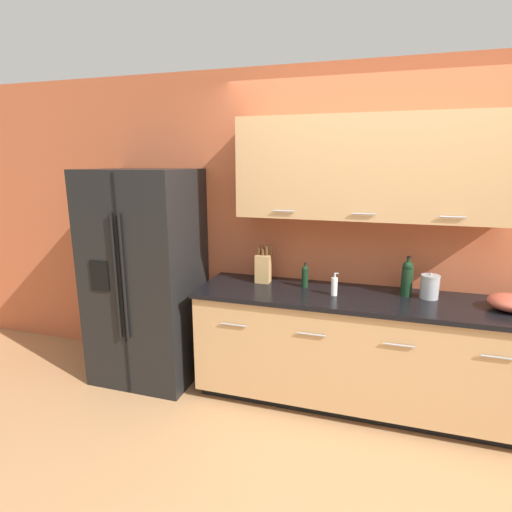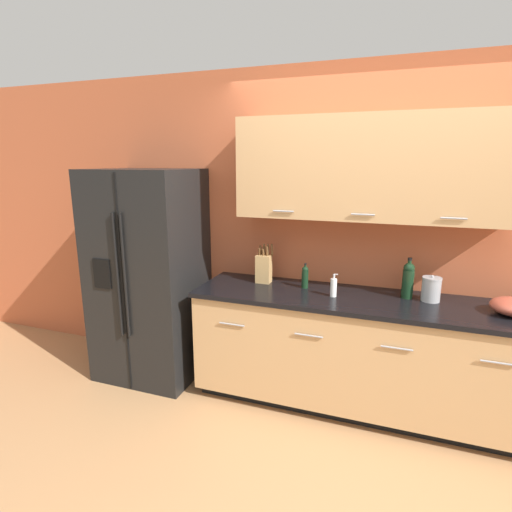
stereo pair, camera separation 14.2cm
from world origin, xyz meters
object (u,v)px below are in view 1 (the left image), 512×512
(soap_dispenser, at_px, (334,286))
(wine_bottle, at_px, (407,277))
(oil_bottle, at_px, (305,276))
(knife_block, at_px, (263,268))
(refrigerator, at_px, (146,277))
(steel_canister, at_px, (430,287))
(mixing_bowl, at_px, (509,302))

(soap_dispenser, bearing_deg, wine_bottle, 16.55)
(wine_bottle, xyz_separation_m, oil_bottle, (-0.76, -0.02, -0.05))
(soap_dispenser, relative_size, oil_bottle, 0.88)
(knife_block, xyz_separation_m, soap_dispenser, (0.60, -0.16, -0.05))
(soap_dispenser, bearing_deg, knife_block, 164.84)
(refrigerator, distance_m, knife_block, 1.02)
(steel_canister, xyz_separation_m, mixing_bowl, (0.49, -0.11, -0.03))
(soap_dispenser, height_order, mixing_bowl, soap_dispenser)
(wine_bottle, bearing_deg, oil_bottle, -178.76)
(wine_bottle, bearing_deg, refrigerator, -175.76)
(refrigerator, bearing_deg, wine_bottle, 4.24)
(refrigerator, bearing_deg, steel_canister, 3.55)
(knife_block, bearing_deg, wine_bottle, -0.49)
(mixing_bowl, bearing_deg, refrigerator, -179.28)
(knife_block, distance_m, steel_canister, 1.27)
(mixing_bowl, bearing_deg, oil_bottle, 175.71)
(knife_block, xyz_separation_m, mixing_bowl, (1.75, -0.13, -0.07))
(refrigerator, xyz_separation_m, oil_bottle, (1.35, 0.14, 0.08))
(wine_bottle, bearing_deg, steel_canister, -5.61)
(wine_bottle, height_order, oil_bottle, wine_bottle)
(steel_canister, bearing_deg, oil_bottle, -179.94)
(refrigerator, distance_m, oil_bottle, 1.36)
(knife_block, distance_m, soap_dispenser, 0.62)
(refrigerator, xyz_separation_m, steel_canister, (2.26, 0.14, 0.08))
(wine_bottle, xyz_separation_m, mixing_bowl, (0.64, -0.12, -0.08))
(knife_block, relative_size, steel_canister, 1.71)
(knife_block, height_order, steel_canister, knife_block)
(soap_dispenser, xyz_separation_m, mixing_bowl, (1.16, 0.03, -0.02))
(oil_bottle, bearing_deg, mixing_bowl, -4.29)
(steel_canister, bearing_deg, mixing_bowl, -12.33)
(soap_dispenser, bearing_deg, oil_bottle, 151.05)
(oil_bottle, distance_m, mixing_bowl, 1.41)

